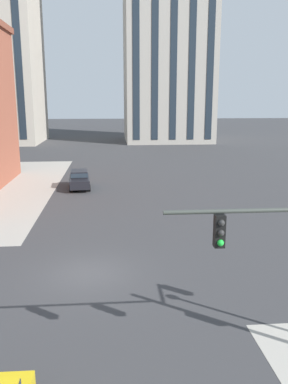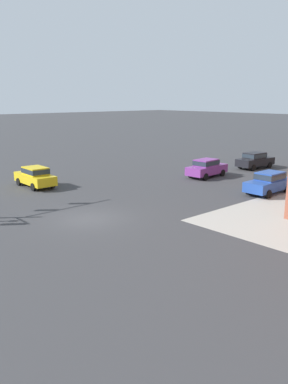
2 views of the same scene
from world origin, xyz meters
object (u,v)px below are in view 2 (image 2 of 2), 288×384
car_main_southbound_near (35,176)px  car_main_southbound_far (269,182)px  car_cross_westbound (207,167)px  car_main_northbound_near (255,160)px

car_main_southbound_near → car_main_southbound_far: size_ratio=1.00×
car_main_southbound_far → car_cross_westbound: bearing=-101.9°
car_cross_westbound → car_main_southbound_near: bearing=-25.9°
car_main_southbound_far → car_main_southbound_near: bearing=-49.0°
car_main_southbound_near → car_main_southbound_far: (-12.37, 14.24, 0.00)m
car_main_northbound_near → car_cross_westbound: 7.49m
car_main_northbound_near → car_main_southbound_near: size_ratio=1.02×
car_main_southbound_far → car_cross_westbound: same height
car_main_southbound_near → car_cross_westbound: same height
car_main_northbound_near → car_cross_westbound: (7.48, -0.34, 0.00)m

